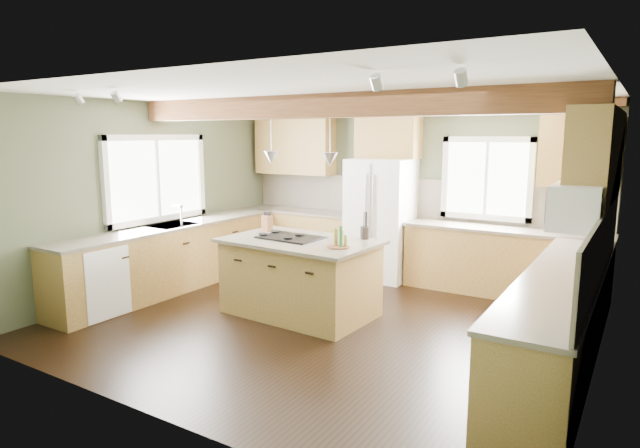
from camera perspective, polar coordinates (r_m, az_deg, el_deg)
The scene contains 37 objects.
floor at distance 6.33m, azimuth 0.45°, elevation -10.39°, with size 5.60×5.60×0.00m, color black.
ceiling at distance 5.97m, azimuth 0.48°, elevation 13.78°, with size 5.60×5.60×0.00m, color silver.
wall_back at distance 8.24m, azimuth 9.55°, elevation 3.43°, with size 5.60×5.60×0.00m, color #4A563D.
wall_left at distance 7.83m, azimuth -17.35°, elevation 2.82°, with size 5.00×5.00×0.00m, color #4A563D.
wall_right at distance 5.17m, azimuth 28.05°, elevation -1.17°, with size 5.00×5.00×0.00m, color #4A563D.
ceiling_beam at distance 6.05m, azimuth 0.98°, elevation 12.49°, with size 5.55×0.26×0.26m, color #4E2616.
soffit_trim at distance 8.11m, azimuth 9.53°, elevation 12.12°, with size 5.55×0.20×0.10m, color #4E2616.
backsplash_back at distance 8.23m, azimuth 9.50°, elevation 2.80°, with size 5.58×0.03×0.58m, color brown.
backsplash_right at distance 5.23m, azimuth 27.85°, elevation -2.04°, with size 0.03×3.70×0.58m, color brown.
base_cab_back_left at distance 8.94m, azimuth -2.02°, elevation -1.54°, with size 2.02×0.60×0.88m, color brown.
counter_back_left at distance 8.86m, azimuth -2.04°, elevation 1.38°, with size 2.06×0.64×0.04m, color brown.
base_cab_back_right at distance 7.66m, azimuth 18.89°, elevation -3.95°, with size 2.62×0.60×0.88m, color brown.
counter_back_right at distance 7.57m, azimuth 19.08°, elevation -0.56°, with size 2.66×0.64×0.04m, color brown.
base_cab_left at distance 7.79m, azimuth -15.30°, elevation -3.55°, with size 0.60×3.70×0.88m, color brown.
counter_left at distance 7.70m, azimuth -15.45°, elevation -0.21°, with size 0.64×3.74×0.04m, color brown.
base_cab_right at distance 5.45m, azimuth 24.18°, elevation -9.72°, with size 0.60×3.70×0.88m, color brown.
counter_right at distance 5.32m, azimuth 24.52°, elevation -5.03°, with size 0.64×3.74×0.04m, color brown.
upper_cab_back_left at distance 8.99m, azimuth -2.70°, elevation 8.21°, with size 1.40×0.35×0.90m, color brown.
upper_cab_over_fridge at distance 8.15m, azimuth 7.27°, elevation 9.41°, with size 0.96×0.35×0.70m, color brown.
upper_cab_right at distance 6.01m, azimuth 27.48°, elevation 6.48°, with size 0.35×2.20×0.90m, color brown.
upper_cab_back_corner at distance 7.46m, azimuth 25.86°, elevation 6.99°, with size 0.90×0.35×0.90m, color brown.
window_left at distance 7.82m, azimuth -17.07°, elevation 4.67°, with size 0.04×1.60×1.05m, color white.
window_back at distance 7.84m, azimuth 17.37°, elevation 4.66°, with size 1.10×0.04×1.00m, color white.
sink at distance 7.70m, azimuth -15.45°, elevation -0.18°, with size 0.50×0.65×0.03m, color #262628.
faucet at distance 7.54m, azimuth -14.57°, elevation 0.78°, with size 0.02×0.02×0.28m, color #B2B2B7.
dishwasher at distance 6.99m, azimuth -23.07°, elevation -5.56°, with size 0.60×0.60×0.84m, color white.
oven at distance 4.25m, azimuth 21.56°, elevation -15.18°, with size 0.60×0.72×0.84m, color white.
microwave at distance 5.10m, azimuth 25.77°, elevation 1.72°, with size 0.40×0.70×0.38m, color white.
pendant_left at distance 6.52m, azimuth -5.21°, elevation 7.05°, with size 0.18×0.18×0.16m, color #B2B2B7.
pendant_right at distance 6.01m, azimuth 1.06°, elevation 6.88°, with size 0.18×0.18×0.16m, color #B2B2B7.
refrigerator at distance 8.06m, azimuth 6.48°, elevation 0.51°, with size 0.90×0.74×1.80m, color white.
island at distance 6.49m, azimuth -2.12°, elevation -5.84°, with size 1.70×1.04×0.88m, color olive.
island_top at distance 6.38m, azimuth -2.15°, elevation -1.85°, with size 1.82×1.15×0.04m, color brown.
cooktop at distance 6.46m, azimuth -3.15°, elevation -1.44°, with size 0.74×0.49×0.02m, color black.
knife_block at distance 6.93m, azimuth -5.65°, elevation 0.07°, with size 0.12×0.09×0.21m, color brown.
utensil_crock at distance 6.42m, azimuth 4.80°, elevation -0.94°, with size 0.11×0.11×0.15m, color #463E38.
bottle_tray at distance 5.91m, azimuth 1.97°, elevation -1.41°, with size 0.25×0.25×0.23m, color brown, non-canonical shape.
Camera 1 is at (3.09, -5.09, 2.16)m, focal length 30.00 mm.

